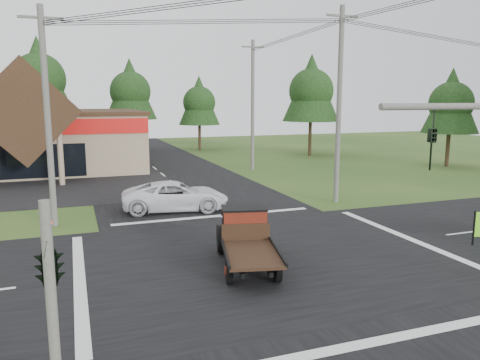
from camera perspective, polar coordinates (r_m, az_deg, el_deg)
name	(u,v)px	position (r m, az deg, el deg)	size (l,w,h in m)	color
ground	(266,258)	(18.75, 3.22, -9.43)	(120.00, 120.00, 0.00)	#284719
road_ns	(266,257)	(18.75, 3.22, -9.40)	(12.00, 120.00, 0.02)	black
road_ew	(266,257)	(18.75, 3.22, -9.39)	(120.00, 12.00, 0.02)	black
traffic_signal_corner	(48,245)	(9.35, -22.37, -7.33)	(0.53, 2.48, 4.40)	#595651
utility_pole_nw	(47,116)	(24.32, -22.42, 7.21)	(2.00, 0.30, 10.50)	#595651
utility_pole_ne	(339,104)	(28.53, 11.98, 9.00)	(2.00, 0.30, 11.50)	#595651
utility_pole_n	(253,105)	(41.11, 1.55, 9.15)	(2.00, 0.30, 11.20)	#595651
tree_row_c	(39,76)	(57.42, -23.33, 11.52)	(7.28, 7.28, 13.13)	#332316
tree_row_d	(130,90)	(58.71, -13.24, 10.68)	(6.16, 6.16, 11.11)	#332316
tree_row_e	(199,101)	(58.24, -5.00, 9.58)	(5.04, 5.04, 9.09)	#332316
tree_side_ne	(311,89)	(52.61, 8.68, 10.96)	(6.16, 6.16, 11.11)	#332316
tree_side_e_near	(451,101)	(47.57, 24.35, 8.74)	(5.04, 5.04, 9.09)	#332316
antique_flatbed_truck	(247,240)	(17.36, 0.91, -7.34)	(1.92, 5.04, 2.11)	#561B0C
white_pickup	(176,196)	(26.56, -7.85, -1.94)	(2.72, 5.89, 1.64)	white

